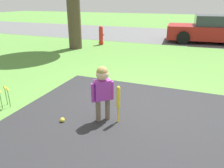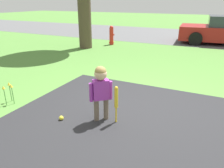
{
  "view_description": "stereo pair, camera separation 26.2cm",
  "coord_description": "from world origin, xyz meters",
  "px_view_note": "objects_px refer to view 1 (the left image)",
  "views": [
    {
      "loc": [
        0.87,
        -3.7,
        1.85
      ],
      "look_at": [
        -0.43,
        -0.42,
        0.49
      ],
      "focal_mm": 35.0,
      "sensor_mm": 36.0,
      "label": 1
    },
    {
      "loc": [
        1.11,
        -3.59,
        1.85
      ],
      "look_at": [
        -0.43,
        -0.42,
        0.49
      ],
      "focal_mm": 35.0,
      "sensor_mm": 36.0,
      "label": 2
    }
  ],
  "objects_px": {
    "fire_hydrant": "(101,36)",
    "baseball_bat": "(118,99)",
    "child": "(103,86)",
    "sports_ball": "(62,120)",
    "parked_car": "(212,30)"
  },
  "relations": [
    {
      "from": "fire_hydrant",
      "to": "parked_car",
      "type": "height_order",
      "value": "parked_car"
    },
    {
      "from": "child",
      "to": "fire_hydrant",
      "type": "relative_size",
      "value": 1.13
    },
    {
      "from": "sports_ball",
      "to": "child",
      "type": "bearing_deg",
      "value": 27.55
    },
    {
      "from": "fire_hydrant",
      "to": "baseball_bat",
      "type": "bearing_deg",
      "value": -63.29
    },
    {
      "from": "parked_car",
      "to": "sports_ball",
      "type": "bearing_deg",
      "value": 69.88
    },
    {
      "from": "baseball_bat",
      "to": "sports_ball",
      "type": "xyz_separation_m",
      "value": [
        -0.84,
        -0.34,
        -0.37
      ]
    },
    {
      "from": "child",
      "to": "sports_ball",
      "type": "xyz_separation_m",
      "value": [
        -0.58,
        -0.3,
        -0.56
      ]
    },
    {
      "from": "sports_ball",
      "to": "baseball_bat",
      "type": "bearing_deg",
      "value": 21.84
    },
    {
      "from": "child",
      "to": "sports_ball",
      "type": "relative_size",
      "value": 12.28
    },
    {
      "from": "sports_ball",
      "to": "fire_hydrant",
      "type": "xyz_separation_m",
      "value": [
        -2.13,
        6.24,
        0.36
      ]
    },
    {
      "from": "child",
      "to": "parked_car",
      "type": "relative_size",
      "value": 0.23
    },
    {
      "from": "fire_hydrant",
      "to": "parked_car",
      "type": "relative_size",
      "value": 0.21
    },
    {
      "from": "child",
      "to": "parked_car",
      "type": "distance_m",
      "value": 8.54
    },
    {
      "from": "child",
      "to": "baseball_bat",
      "type": "bearing_deg",
      "value": -35.21
    },
    {
      "from": "baseball_bat",
      "to": "parked_car",
      "type": "bearing_deg",
      "value": 79.61
    }
  ]
}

